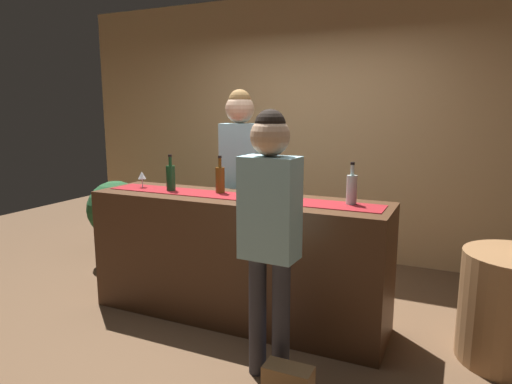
% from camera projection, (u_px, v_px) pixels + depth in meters
% --- Properties ---
extents(ground_plane, '(10.00, 10.00, 0.00)m').
position_uv_depth(ground_plane, '(237.00, 316.00, 3.66)').
color(ground_plane, brown).
extents(back_wall, '(6.00, 0.12, 2.90)m').
position_uv_depth(back_wall, '(312.00, 128.00, 5.10)').
color(back_wall, tan).
rests_on(back_wall, ground).
extents(bar_counter, '(2.37, 0.60, 0.99)m').
position_uv_depth(bar_counter, '(236.00, 258.00, 3.57)').
color(bar_counter, '#472B19').
rests_on(bar_counter, ground).
extents(counter_runner_cloth, '(2.25, 0.28, 0.01)m').
position_uv_depth(counter_runner_cloth, '(236.00, 196.00, 3.48)').
color(counter_runner_cloth, maroon).
rests_on(counter_runner_cloth, bar_counter).
extents(wine_bottle_amber, '(0.07, 0.07, 0.30)m').
position_uv_depth(wine_bottle_amber, '(220.00, 179.00, 3.60)').
color(wine_bottle_amber, brown).
rests_on(wine_bottle_amber, bar_counter).
extents(wine_bottle_clear, '(0.07, 0.07, 0.30)m').
position_uv_depth(wine_bottle_clear, '(352.00, 189.00, 3.17)').
color(wine_bottle_clear, '#B2C6C1').
rests_on(wine_bottle_clear, bar_counter).
extents(wine_bottle_green, '(0.07, 0.07, 0.30)m').
position_uv_depth(wine_bottle_green, '(171.00, 177.00, 3.70)').
color(wine_bottle_green, '#194723').
rests_on(wine_bottle_green, bar_counter).
extents(wine_glass_near_customer, '(0.07, 0.07, 0.14)m').
position_uv_depth(wine_glass_near_customer, '(142.00, 176.00, 3.85)').
color(wine_glass_near_customer, silver).
rests_on(wine_glass_near_customer, bar_counter).
extents(wine_glass_mid_counter, '(0.07, 0.07, 0.14)m').
position_uv_depth(wine_glass_mid_counter, '(258.00, 185.00, 3.38)').
color(wine_glass_mid_counter, silver).
rests_on(wine_glass_mid_counter, bar_counter).
extents(wine_glass_far_end, '(0.07, 0.07, 0.14)m').
position_uv_depth(wine_glass_far_end, '(290.00, 187.00, 3.31)').
color(wine_glass_far_end, silver).
rests_on(wine_glass_far_end, bar_counter).
extents(bartender, '(0.37, 0.26, 1.83)m').
position_uv_depth(bartender, '(240.00, 166.00, 4.08)').
color(bartender, '#26262B').
rests_on(bartender, ground).
extents(customer_sipping, '(0.35, 0.23, 1.66)m').
position_uv_depth(customer_sipping, '(270.00, 218.00, 2.67)').
color(customer_sipping, '#33333D').
rests_on(customer_sipping, ground).
extents(potted_plant_tall, '(0.61, 0.61, 0.89)m').
position_uv_depth(potted_plant_tall, '(116.00, 215.00, 4.92)').
color(potted_plant_tall, '#9E9389').
rests_on(potted_plant_tall, ground).
extents(handbag, '(0.28, 0.14, 0.22)m').
position_uv_depth(handbag, '(288.00, 384.00, 2.57)').
color(handbag, olive).
rests_on(handbag, ground).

